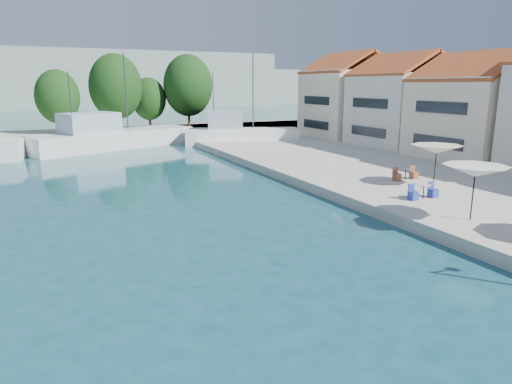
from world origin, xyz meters
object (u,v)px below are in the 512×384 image
trawler_03 (110,138)px  umbrella_white (475,171)px  trawler_04 (239,135)px  umbrella_cream (437,149)px

trawler_03 → umbrella_white: 37.63m
umbrella_white → trawler_04: bearing=85.6°
trawler_04 → umbrella_cream: size_ratio=4.25×
umbrella_cream → umbrella_white: bearing=-123.6°
trawler_04 → umbrella_cream: 26.84m
umbrella_cream → trawler_03: bearing=116.6°
trawler_04 → umbrella_cream: (1.56, -26.74, 1.72)m
trawler_03 → umbrella_white: size_ratio=6.34×
trawler_03 → umbrella_cream: trawler_03 is taller
trawler_03 → trawler_04: same height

